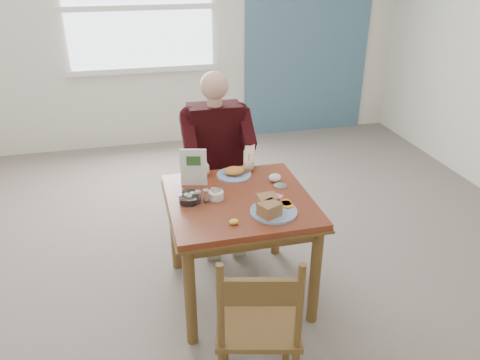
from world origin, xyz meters
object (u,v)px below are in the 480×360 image
object	(u,v)px
diner	(217,148)
near_plate	(271,207)
chair_near	(258,325)
far_plate	(235,173)
chair_far	(216,182)
table	(239,213)

from	to	relation	value
diner	near_plate	xyz separation A→B (m)	(0.14, -0.94, -0.03)
chair_near	near_plate	world-z (taller)	chair_near
diner	far_plate	distance (m)	0.39
far_plate	chair_far	bearing A→B (deg)	95.64
chair_far	far_plate	distance (m)	0.56
diner	far_plate	bearing A→B (deg)	-83.07
chair_far	far_plate	size ratio (longest dim) A/B	3.81
diner	far_plate	world-z (taller)	diner
chair_far	near_plate	xyz separation A→B (m)	(0.14, -1.03, 0.31)
far_plate	chair_near	bearing A→B (deg)	-97.54
chair_near	chair_far	bearing A→B (deg)	86.27
table	chair_far	world-z (taller)	chair_far
chair_near	diner	world-z (taller)	diner
chair_near	near_plate	distance (m)	0.73
table	near_plate	bearing A→B (deg)	-58.01
chair_near	far_plate	xyz separation A→B (m)	(0.15, 1.16, 0.30)
table	chair_near	bearing A→B (deg)	-97.23
diner	table	bearing A→B (deg)	-90.00
near_plate	far_plate	world-z (taller)	near_plate
diner	near_plate	distance (m)	0.95
chair_near	near_plate	bearing A→B (deg)	67.78
chair_near	diner	distance (m)	1.59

